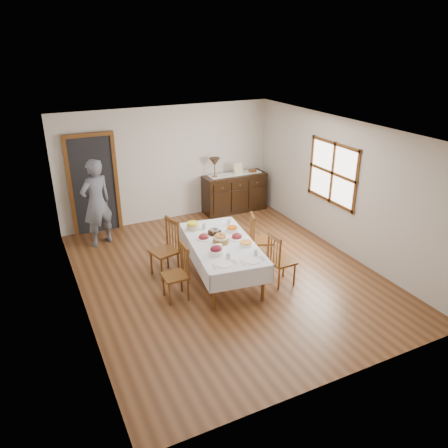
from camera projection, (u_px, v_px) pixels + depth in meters
name	position (u px, v px, depth m)	size (l,w,h in m)	color
ground	(226.00, 274.00, 7.94)	(6.00, 6.00, 0.00)	brown
room_shell	(208.00, 182.00, 7.58)	(5.02, 6.02, 2.65)	white
dining_table	(222.00, 247.00, 7.56)	(1.34, 2.20, 0.71)	silver
chair_left_near	(178.00, 272.00, 7.05)	(0.40, 0.40, 0.93)	#5F3514
chair_left_far	(166.00, 248.00, 7.75)	(0.52, 0.52, 1.04)	#5F3514
chair_right_near	(280.00, 259.00, 7.44)	(0.41, 0.41, 0.95)	#5F3514
chair_right_far	(259.00, 238.00, 8.22)	(0.51, 0.51, 0.96)	#5F3514
sideboard	(235.00, 193.00, 10.63)	(1.55, 0.56, 0.93)	black
person	(96.00, 200.00, 8.72)	(0.60, 0.39, 1.93)	#575A65
bread_basket	(221.00, 239.00, 7.47)	(0.27, 0.27, 0.17)	brown
egg_basket	(215.00, 232.00, 7.82)	(0.24, 0.24, 0.11)	black
ham_platter_a	(204.00, 237.00, 7.63)	(0.27, 0.27, 0.11)	white
ham_platter_b	(237.00, 237.00, 7.65)	(0.32, 0.32, 0.11)	white
beet_bowl	(216.00, 251.00, 7.08)	(0.24, 0.24, 0.15)	white
carrot_bowl	(232.00, 229.00, 7.92)	(0.21, 0.21, 0.09)	white
pineapple_bowl	(193.00, 226.00, 7.98)	(0.22, 0.22, 0.14)	#CABC8C
casserole_dish	(246.00, 243.00, 7.40)	(0.22, 0.22, 0.07)	white
butter_dish	(218.00, 247.00, 7.28)	(0.15, 0.11, 0.07)	white
setting_left	(225.00, 261.00, 6.84)	(0.44, 0.31, 0.10)	white
setting_right	(253.00, 258.00, 6.95)	(0.44, 0.31, 0.10)	white
glass_far_a	(204.00, 226.00, 8.01)	(0.07, 0.07, 0.11)	silver
glass_far_b	(229.00, 222.00, 8.21)	(0.07, 0.07, 0.11)	silver
runner	(235.00, 174.00, 10.48)	(1.30, 0.35, 0.01)	white
table_lamp	(215.00, 162.00, 10.11)	(0.26, 0.26, 0.46)	brown
picture_frame	(238.00, 169.00, 10.37)	(0.22, 0.08, 0.28)	beige
deco_bowl	(252.00, 171.00, 10.62)	(0.20, 0.20, 0.06)	#5F3514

